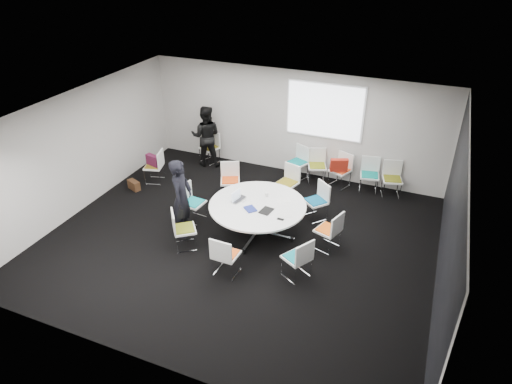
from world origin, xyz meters
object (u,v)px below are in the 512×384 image
at_px(chair_back_a, 297,168).
at_px(cup, 266,195).
at_px(conference_table, 258,213).
at_px(person_main, 182,198).
at_px(chair_ring_f, 184,236).
at_px(person_back, 206,136).
at_px(brown_bag, 134,185).
at_px(chair_ring_e, 193,209).
at_px(chair_ring_c, 287,189).
at_px(chair_ring_b, 316,208).
at_px(chair_back_e, 391,185).
at_px(maroon_bag, 153,160).
at_px(chair_back_b, 317,172).
at_px(chair_spare_left, 155,172).
at_px(chair_person_back, 210,153).
at_px(chair_back_c, 340,176).
at_px(laptop, 241,200).
at_px(chair_ring_a, 328,237).
at_px(chair_ring_g, 226,262).
at_px(chair_ring_d, 230,187).
at_px(chair_ring_h, 297,265).
at_px(chair_back_d, 369,181).

bearing_deg(chair_back_a, cup, 114.96).
relative_size(conference_table, person_main, 1.18).
bearing_deg(conference_table, chair_ring_f, -138.97).
distance_m(person_back, brown_bag, 2.40).
height_order(chair_ring_e, chair_back_a, same).
bearing_deg(chair_ring_c, chair_ring_b, 163.27).
distance_m(chair_back_e, maroon_bag, 6.10).
bearing_deg(chair_back_b, person_back, -16.92).
relative_size(chair_ring_c, chair_spare_left, 1.00).
distance_m(chair_ring_c, chair_back_e, 2.61).
bearing_deg(cup, maroon_bag, 167.28).
height_order(chair_ring_f, chair_back_a, same).
distance_m(chair_ring_e, cup, 1.74).
height_order(chair_ring_c, chair_spare_left, same).
bearing_deg(chair_person_back, chair_back_e, -156.75).
bearing_deg(chair_back_c, laptop, 84.23).
bearing_deg(chair_person_back, brown_bag, 87.10).
xyz_separation_m(chair_ring_a, chair_back_a, (-1.55, 2.76, 0.00)).
height_order(chair_back_c, brown_bag, chair_back_c).
height_order(chair_ring_g, person_back, person_back).
height_order(chair_ring_c, laptop, chair_ring_c).
bearing_deg(chair_spare_left, maroon_bag, 90.00).
relative_size(chair_back_e, laptop, 2.40).
distance_m(chair_ring_d, chair_back_c, 2.86).
height_order(chair_ring_a, chair_ring_g, same).
bearing_deg(chair_person_back, chair_ring_b, 177.49).
bearing_deg(chair_ring_a, chair_ring_g, 152.29).
relative_size(chair_ring_e, chair_back_b, 1.00).
bearing_deg(person_main, chair_back_b, -40.80).
xyz_separation_m(conference_table, chair_back_b, (0.53, 2.81, -0.25)).
relative_size(chair_ring_h, chair_person_back, 1.00).
bearing_deg(chair_ring_f, person_back, 163.32).
relative_size(person_main, maroon_bag, 4.41).
bearing_deg(chair_ring_b, chair_back_d, -77.05).
height_order(chair_ring_f, chair_spare_left, same).
relative_size(chair_back_e, cup, 9.78).
distance_m(chair_ring_f, chair_person_back, 4.09).
distance_m(chair_back_e, cup, 3.44).
relative_size(cup, maroon_bag, 0.22).
xyz_separation_m(chair_ring_f, chair_spare_left, (-2.19, 2.23, 0.00)).
relative_size(chair_person_back, brown_bag, 2.44).
bearing_deg(chair_ring_c, chair_back_a, -67.79).
bearing_deg(person_main, chair_ring_d, -18.35).
xyz_separation_m(chair_ring_h, chair_person_back, (-3.85, 3.86, 0.00)).
height_order(chair_ring_h, brown_bag, chair_ring_h).
bearing_deg(chair_back_b, chair_ring_g, 62.22).
xyz_separation_m(chair_ring_d, chair_ring_f, (0.01, -2.26, 0.00)).
height_order(person_main, cup, person_main).
bearing_deg(brown_bag, chair_person_back, 64.08).
xyz_separation_m(chair_spare_left, maroon_bag, (-0.02, -0.00, 0.34)).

